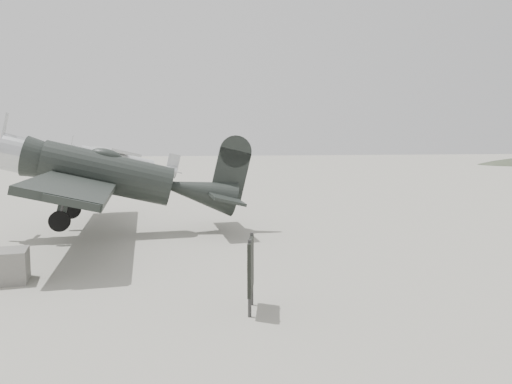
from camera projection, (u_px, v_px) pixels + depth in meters
ground at (237, 239)px, 16.46m from camera, size 160.00×160.00×0.00m
lowwing_monoplane at (120, 177)px, 17.08m from camera, size 8.40×11.68×3.78m
highwing_monoplane at (122, 158)px, 35.77m from camera, size 7.83×10.93×3.09m
sign_board at (251, 266)px, 9.55m from camera, size 0.30×1.01×1.47m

